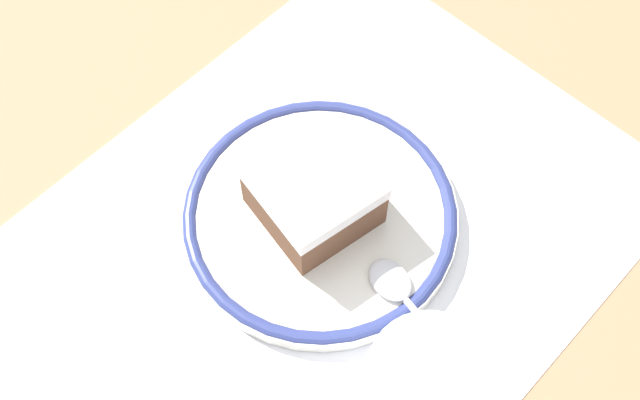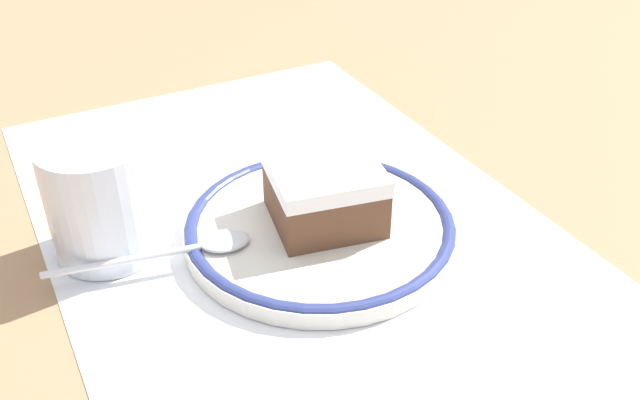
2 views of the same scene
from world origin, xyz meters
The scene contains 6 objects.
ground_plane centered at (0.00, 0.00, 0.00)m, with size 2.40×2.40×0.00m, color #9E7551.
placemat centered at (0.00, 0.00, 0.00)m, with size 0.53×0.37×0.00m, color white.
plate centered at (-0.04, -0.01, 0.01)m, with size 0.21×0.21×0.02m.
cake_slice centered at (-0.04, -0.02, 0.04)m, with size 0.09×0.09×0.05m.
spoon centered at (-0.03, 0.08, 0.02)m, with size 0.04×0.15×0.01m.
cup centered at (0.02, 0.14, 0.04)m, with size 0.08×0.08×0.09m.
Camera 1 is at (0.17, 0.19, 0.55)m, focal length 45.68 mm.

